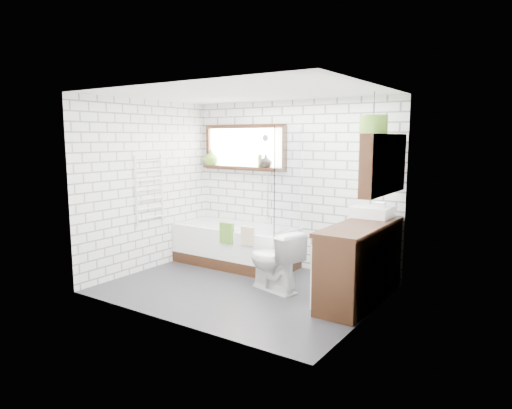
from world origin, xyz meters
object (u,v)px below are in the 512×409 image
Objects in this scene: bathtub at (235,245)px; basin at (372,212)px; pendant at (373,125)px; toilet at (274,260)px; vanity at (361,262)px.

basin is (2.12, 0.08, 0.71)m from bathtub.
pendant is at bearing -5.08° from bathtub.
pendant reaches higher than bathtub.
basin is at bearing 142.38° from toilet.
pendant reaches higher than basin.
bathtub is 2.23m from vanity.
pendant is at bearing 129.37° from toilet.
basin is 1.46× the size of pendant.
pendant is at bearing 85.99° from vanity.
vanity is 1.64m from pendant.
bathtub is 1.32m from toilet.
pendant is (0.08, -0.28, 1.09)m from basin.
basin is 1.12m from pendant.
bathtub is 2.39× the size of toilet.
toilet is (-1.00, -0.76, -0.62)m from basin.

